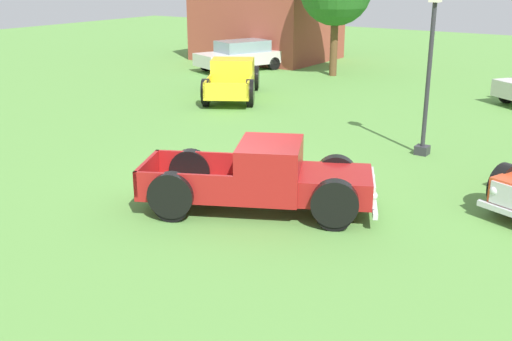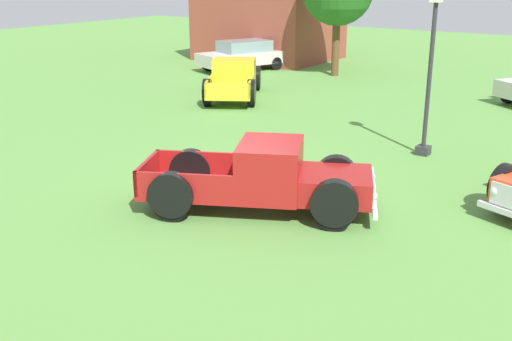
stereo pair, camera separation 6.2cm
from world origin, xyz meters
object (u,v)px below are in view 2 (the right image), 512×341
(pickup_truck_behind_right, at_px, (235,78))
(sedan_distant_b, at_px, (243,55))
(pickup_truck_foreground, at_px, (273,179))
(lamp_post_near, at_px, (430,69))

(pickup_truck_behind_right, relative_size, sedan_distant_b, 1.07)
(pickup_truck_behind_right, bearing_deg, pickup_truck_foreground, -50.15)
(pickup_truck_behind_right, height_order, lamp_post_near, lamp_post_near)
(sedan_distant_b, bearing_deg, lamp_post_near, -36.00)
(sedan_distant_b, relative_size, lamp_post_near, 1.06)
(pickup_truck_behind_right, bearing_deg, sedan_distant_b, 122.58)
(lamp_post_near, bearing_deg, sedan_distant_b, 144.00)
(sedan_distant_b, bearing_deg, pickup_truck_foreground, -52.66)
(pickup_truck_foreground, xyz_separation_m, lamp_post_near, (1.21, 5.93, 1.67))
(pickup_truck_behind_right, distance_m, lamp_post_near, 10.13)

